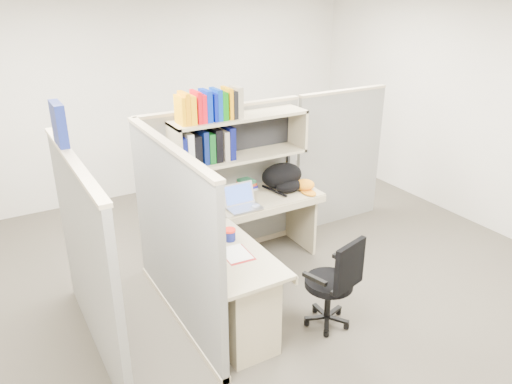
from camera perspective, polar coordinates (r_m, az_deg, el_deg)
ground at (r=4.92m, az=1.27°, el=-11.15°), size 6.00×6.00×0.00m
room_shell at (r=4.23m, az=1.46°, el=7.33°), size 6.00×6.00×6.00m
cubicle at (r=4.69m, az=-5.36°, el=-0.42°), size 3.79×1.84×1.95m
desk at (r=4.30m, az=-1.38°, el=-9.68°), size 1.74×1.75×0.73m
laptop at (r=4.78m, az=-1.39°, el=-0.64°), size 0.33×0.33×0.23m
backpack at (r=5.23m, az=3.34°, el=1.68°), size 0.49×0.40×0.27m
orange_cap at (r=5.27m, az=5.61°, el=0.83°), size 0.26×0.28×0.11m
snack_canister at (r=4.24m, az=-3.04°, el=-4.87°), size 0.10×0.10×0.10m
tissue_box at (r=3.88m, az=-5.50°, el=-7.07°), size 0.14×0.14×0.19m
mouse at (r=4.84m, az=-0.08°, el=-1.58°), size 0.11×0.08×0.04m
paper_cup at (r=5.10m, az=-3.63°, el=0.02°), size 0.08×0.08×0.09m
book_stack at (r=5.27m, az=-1.14°, el=0.90°), size 0.19×0.24×0.11m
loose_paper at (r=4.06m, az=-2.35°, el=-7.02°), size 0.22×0.28×0.00m
task_chair at (r=4.35m, az=8.66°, el=-11.65°), size 0.49×0.45×0.86m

